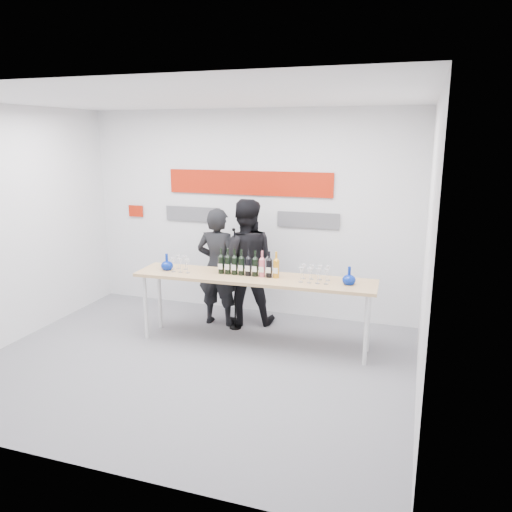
# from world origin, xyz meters

# --- Properties ---
(ground) EXTENTS (5.00, 5.00, 0.00)m
(ground) POSITION_xyz_m (0.00, 0.00, 0.00)
(ground) COLOR slate
(ground) RESTS_ON ground
(back_wall) EXTENTS (5.00, 0.04, 3.00)m
(back_wall) POSITION_xyz_m (0.00, 2.00, 1.50)
(back_wall) COLOR silver
(back_wall) RESTS_ON ground
(signage) EXTENTS (3.38, 0.02, 0.79)m
(signage) POSITION_xyz_m (-0.06, 1.97, 1.81)
(signage) COLOR #AD1B07
(signage) RESTS_ON back_wall
(tasting_table) EXTENTS (3.06, 0.72, 0.91)m
(tasting_table) POSITION_xyz_m (0.49, 0.76, 0.84)
(tasting_table) COLOR tan
(tasting_table) RESTS_ON ground
(wine_bottles) EXTENTS (0.80, 0.10, 0.33)m
(wine_bottles) POSITION_xyz_m (0.41, 0.77, 1.08)
(wine_bottles) COLOR black
(wine_bottles) RESTS_ON tasting_table
(decanter_left) EXTENTS (0.16, 0.16, 0.21)m
(decanter_left) POSITION_xyz_m (-0.69, 0.70, 1.02)
(decanter_left) COLOR navy
(decanter_left) RESTS_ON tasting_table
(decanter_right) EXTENTS (0.16, 0.16, 0.21)m
(decanter_right) POSITION_xyz_m (1.67, 0.79, 1.02)
(decanter_right) COLOR navy
(decanter_right) RESTS_ON tasting_table
(glasses_left) EXTENTS (0.27, 0.23, 0.18)m
(glasses_left) POSITION_xyz_m (-0.48, 0.70, 1.00)
(glasses_left) COLOR silver
(glasses_left) RESTS_ON tasting_table
(glasses_right) EXTENTS (0.37, 0.23, 0.18)m
(glasses_right) POSITION_xyz_m (1.26, 0.78, 1.00)
(glasses_right) COLOR silver
(glasses_right) RESTS_ON tasting_table
(presenter_left) EXTENTS (0.61, 0.41, 1.67)m
(presenter_left) POSITION_xyz_m (-0.22, 1.31, 0.83)
(presenter_left) COLOR black
(presenter_left) RESTS_ON ground
(presenter_right) EXTENTS (1.02, 0.89, 1.78)m
(presenter_right) POSITION_xyz_m (0.12, 1.48, 0.89)
(presenter_right) COLOR black
(presenter_right) RESTS_ON ground
(mic_stand) EXTENTS (0.17, 0.17, 1.43)m
(mic_stand) POSITION_xyz_m (0.07, 1.20, 0.44)
(mic_stand) COLOR black
(mic_stand) RESTS_ON ground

